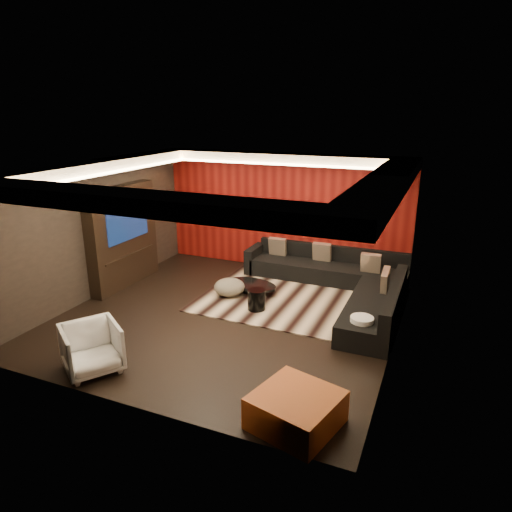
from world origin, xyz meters
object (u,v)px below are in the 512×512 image
at_px(drum_stool, 257,300).
at_px(armchair, 92,348).
at_px(orange_ottoman, 296,410).
at_px(sectional_sofa, 342,283).
at_px(white_side_table, 361,330).
at_px(coffee_table, 252,288).

bearing_deg(drum_stool, armchair, -115.82).
xyz_separation_m(orange_ottoman, sectional_sofa, (-0.41, 4.36, 0.05)).
height_order(drum_stool, sectional_sofa, sectional_sofa).
bearing_deg(white_side_table, drum_stool, 165.70).
height_order(white_side_table, orange_ottoman, white_side_table).
height_order(orange_ottoman, sectional_sofa, sectional_sofa).
height_order(coffee_table, sectional_sofa, sectional_sofa).
bearing_deg(armchair, orange_ottoman, -55.24).
relative_size(orange_ottoman, armchair, 1.19).
bearing_deg(coffee_table, orange_ottoman, -59.37).
bearing_deg(armchair, drum_stool, 8.94).
distance_m(coffee_table, armchair, 3.85).
distance_m(armchair, sectional_sofa, 5.17).
xyz_separation_m(coffee_table, orange_ottoman, (2.20, -3.72, 0.10)).
xyz_separation_m(drum_stool, white_side_table, (2.12, -0.54, 0.02)).
bearing_deg(white_side_table, orange_ottoman, -98.38).
height_order(coffee_table, orange_ottoman, orange_ottoman).
bearing_deg(drum_stool, white_side_table, -14.30).
height_order(coffee_table, armchair, armchair).
relative_size(coffee_table, white_side_table, 2.32).
height_order(drum_stool, orange_ottoman, drum_stool).
xyz_separation_m(drum_stool, armchair, (-1.42, -2.93, 0.14)).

